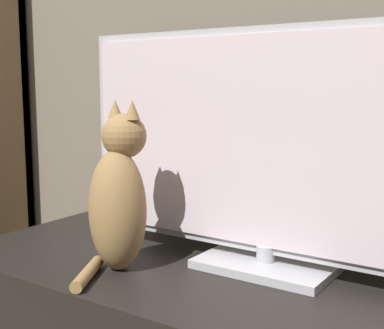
# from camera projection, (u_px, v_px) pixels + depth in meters

# --- Properties ---
(tv) EXTENTS (1.03, 0.19, 0.57)m
(tv) POSITION_uv_depth(u_px,v_px,m) (269.00, 150.00, 1.23)
(tv) COLOR #B7B7BC
(tv) RESTS_ON tv_stand
(cat) EXTENTS (0.16, 0.26, 0.40)m
(cat) POSITION_uv_depth(u_px,v_px,m) (119.00, 198.00, 1.25)
(cat) COLOR #997547
(cat) RESTS_ON tv_stand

